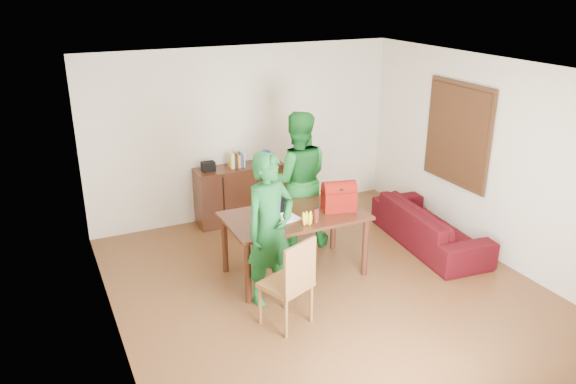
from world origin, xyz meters
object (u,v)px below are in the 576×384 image
red_bag (339,199)px  person_far (297,179)px  bottle (316,214)px  chair (287,299)px  sofa (430,225)px  table (295,222)px  laptop (284,216)px  person_near (270,229)px

red_bag → person_far: bearing=111.9°
bottle → chair: bearing=-136.2°
sofa → person_far: bearing=68.2°
table → bottle: bearing=-67.1°
table → sofa: bearing=-1.4°
sofa → chair: bearing=114.7°
red_bag → sofa: red_bag is taller
person_far → sofa: bearing=171.1°
person_far → bottle: 1.17m
table → sofa: table is taller
laptop → bottle: (0.32, -0.24, 0.05)m
person_near → bottle: bearing=-5.2°
red_bag → sofa: bearing=14.5°
bottle → red_bag: bearing=26.1°
chair → person_far: bearing=38.5°
person_near → sofa: person_near is taller
table → sofa: (2.13, -0.07, -0.42)m
bottle → red_bag: (0.44, 0.22, 0.05)m
chair → bottle: bearing=21.4°
person_far → red_bag: size_ratio=4.65×
table → red_bag: 0.64m
table → person_far: size_ratio=0.91×
red_bag → table: bearing=-177.3°
laptop → person_near: bearing=-143.3°
sofa → table: bearing=93.8°
chair → person_near: person_near is taller
table → laptop: 0.26m
table → laptop: laptop is taller
person_near → bottle: person_near is taller
chair → person_far: 2.19m
bottle → person_near: bearing=-169.2°
laptop → sofa: laptop is taller
person_near → red_bag: size_ratio=4.38×
person_near → laptop: person_near is taller
chair → bottle: chair is taller
table → person_far: 0.95m
person_far → red_bag: 0.93m
person_far → red_bag: (0.14, -0.92, 0.01)m
chair → person_near: 0.83m
bottle → red_bag: red_bag is taller
table → chair: chair is taller
bottle → sofa: 2.11m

